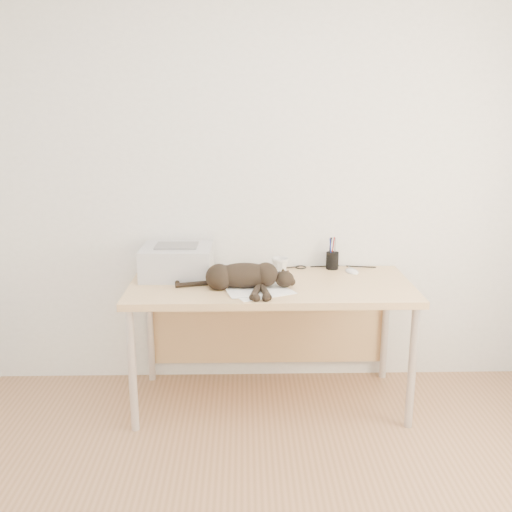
{
  "coord_description": "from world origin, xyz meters",
  "views": [
    {
      "loc": [
        -0.15,
        -1.7,
        1.7
      ],
      "look_at": [
        -0.09,
        1.34,
        0.91
      ],
      "focal_mm": 40.0,
      "sensor_mm": 36.0,
      "label": 1
    }
  ],
  "objects_px": {
    "desk": "(270,300)",
    "cat": "(241,277)",
    "mug": "(280,266)",
    "pen_cup": "(332,260)",
    "mouse": "(352,270)",
    "printer": "(177,261)"
  },
  "relations": [
    {
      "from": "desk",
      "to": "pen_cup",
      "type": "bearing_deg",
      "value": 27.39
    },
    {
      "from": "desk",
      "to": "mug",
      "type": "xyz_separation_m",
      "value": [
        0.07,
        0.11,
        0.18
      ]
    },
    {
      "from": "mug",
      "to": "mouse",
      "type": "bearing_deg",
      "value": 0.62
    },
    {
      "from": "cat",
      "to": "pen_cup",
      "type": "height_order",
      "value": "pen_cup"
    },
    {
      "from": "mug",
      "to": "desk",
      "type": "bearing_deg",
      "value": -120.02
    },
    {
      "from": "mug",
      "to": "mouse",
      "type": "height_order",
      "value": "mug"
    },
    {
      "from": "mouse",
      "to": "pen_cup",
      "type": "bearing_deg",
      "value": 121.68
    },
    {
      "from": "cat",
      "to": "mouse",
      "type": "height_order",
      "value": "cat"
    },
    {
      "from": "printer",
      "to": "mug",
      "type": "xyz_separation_m",
      "value": [
        0.61,
        0.05,
        -0.05
      ]
    },
    {
      "from": "cat",
      "to": "desk",
      "type": "bearing_deg",
      "value": 46.12
    },
    {
      "from": "printer",
      "to": "mouse",
      "type": "xyz_separation_m",
      "value": [
        1.05,
        0.06,
        -0.07
      ]
    },
    {
      "from": "desk",
      "to": "pen_cup",
      "type": "xyz_separation_m",
      "value": [
        0.39,
        0.2,
        0.19
      ]
    },
    {
      "from": "desk",
      "to": "pen_cup",
      "type": "height_order",
      "value": "pen_cup"
    },
    {
      "from": "mug",
      "to": "pen_cup",
      "type": "xyz_separation_m",
      "value": [
        0.33,
        0.09,
        0.01
      ]
    },
    {
      "from": "pen_cup",
      "to": "mouse",
      "type": "distance_m",
      "value": 0.14
    },
    {
      "from": "desk",
      "to": "mug",
      "type": "relative_size",
      "value": 15.68
    },
    {
      "from": "desk",
      "to": "mug",
      "type": "height_order",
      "value": "mug"
    },
    {
      "from": "desk",
      "to": "cat",
      "type": "height_order",
      "value": "cat"
    },
    {
      "from": "printer",
      "to": "mouse",
      "type": "bearing_deg",
      "value": 3.17
    },
    {
      "from": "desk",
      "to": "pen_cup",
      "type": "distance_m",
      "value": 0.48
    },
    {
      "from": "pen_cup",
      "to": "mouse",
      "type": "bearing_deg",
      "value": -38.19
    },
    {
      "from": "desk",
      "to": "cat",
      "type": "relative_size",
      "value": 2.42
    }
  ]
}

